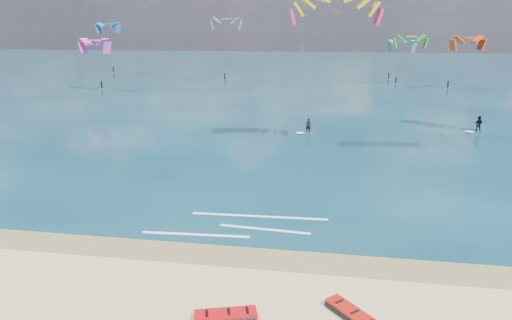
{
  "coord_description": "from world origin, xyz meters",
  "views": [
    {
      "loc": [
        6.16,
        -17.58,
        11.24
      ],
      "look_at": [
        2.08,
        8.0,
        3.68
      ],
      "focal_mm": 32.0,
      "sensor_mm": 36.0,
      "label": 1
    }
  ],
  "objects": [
    {
      "name": "packed_kite_mid",
      "position": [
        7.48,
        -1.34,
        0.0
      ],
      "size": [
        2.6,
        2.68,
        0.39
      ],
      "primitive_type": null,
      "rotation": [
        0.0,
        0.0,
        -0.82
      ],
      "color": "red",
      "rests_on": "ground"
    },
    {
      "name": "sea",
      "position": [
        0.0,
        104.0,
        0.02
      ],
      "size": [
        320.0,
        200.0,
        0.04
      ],
      "primitive_type": "cube",
      "color": "#0A2F37",
      "rests_on": "ground"
    },
    {
      "name": "distant_kites",
      "position": [
        -6.84,
        77.06,
        5.24
      ],
      "size": [
        83.59,
        34.03,
        12.88
      ],
      "color": "green",
      "rests_on": "ground"
    },
    {
      "name": "kitesurfer_main",
      "position": [
        5.35,
        27.9,
        7.78
      ],
      "size": [
        9.27,
        8.64,
        15.26
      ],
      "rotation": [
        0.0,
        0.0,
        0.07
      ],
      "color": "gold",
      "rests_on": "sea"
    },
    {
      "name": "wet_sand_strip",
      "position": [
        0.0,
        3.0,
        0.0
      ],
      "size": [
        320.0,
        2.4,
        0.01
      ],
      "primitive_type": "cube",
      "color": "brown",
      "rests_on": "ground"
    },
    {
      "name": "shoreline_foam",
      "position": [
        1.45,
        6.66,
        0.04
      ],
      "size": [
        10.44,
        3.66,
        0.01
      ],
      "color": "white",
      "rests_on": "ground"
    },
    {
      "name": "packed_kite_left",
      "position": [
        2.49,
        -2.24,
        0.0
      ],
      "size": [
        2.87,
        1.77,
        0.38
      ],
      "primitive_type": null,
      "rotation": [
        0.0,
        0.0,
        0.29
      ],
      "color": "red",
      "rests_on": "ground"
    },
    {
      "name": "ground",
      "position": [
        0.0,
        40.0,
        0.0
      ],
      "size": [
        320.0,
        320.0,
        0.0
      ],
      "primitive_type": "plane",
      "color": "tan",
      "rests_on": "ground"
    }
  ]
}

